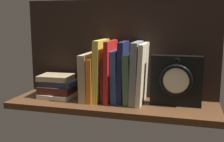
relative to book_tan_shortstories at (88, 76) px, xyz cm
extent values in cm
cube|color=#4C2D19|center=(10.99, -2.68, -10.95)|extent=(85.00, 24.72, 2.50)
cube|color=black|center=(10.99, 9.08, 11.21)|extent=(85.00, 1.20, 41.82)
cube|color=tan|center=(0.00, 0.00, 0.00)|extent=(3.44, 16.76, 19.45)
cube|color=orange|center=(2.89, 0.00, -0.76)|extent=(2.12, 16.92, 17.88)
cube|color=gold|center=(5.42, 0.00, 2.91)|extent=(3.18, 16.13, 25.28)
cube|color=maroon|center=(7.77, 0.00, -1.02)|extent=(2.39, 12.97, 17.42)
cube|color=red|center=(9.77, 0.00, 2.77)|extent=(1.85, 15.72, 24.95)
cube|color=#2D4C8E|center=(12.18, 0.00, 0.80)|extent=(2.87, 12.22, 21.04)
cube|color=#192147|center=(14.86, 0.00, 2.61)|extent=(2.72, 12.10, 24.67)
cube|color=#476B44|center=(17.59, 0.00, 0.24)|extent=(3.15, 14.29, 19.94)
cube|color=gray|center=(20.48, 0.00, 2.65)|extent=(3.05, 15.74, 24.74)
cube|color=beige|center=(22.98, 0.00, 2.36)|extent=(2.71, 16.95, 24.18)
cube|color=black|center=(36.22, 0.40, 0.13)|extent=(19.67, 4.74, 19.67)
torus|color=black|center=(36.22, -2.37, 0.75)|extent=(12.67, 1.56, 12.67)
cylinder|color=beige|center=(36.22, -2.37, 0.75)|extent=(10.22, 0.60, 10.22)
cube|color=black|center=(37.39, -2.87, 0.31)|extent=(2.45, 0.30, 1.16)
cube|color=black|center=(34.81, -2.87, -0.67)|extent=(3.03, 0.30, 3.05)
torus|color=black|center=(36.22, -1.97, 8.08)|extent=(2.44, 0.44, 2.44)
cube|color=beige|center=(-13.65, -0.78, -8.77)|extent=(15.42, 14.48, 1.86)
cube|color=#471E19|center=(-14.05, -0.49, -6.25)|extent=(14.23, 12.41, 3.18)
cube|color=#232D4C|center=(-13.43, -0.46, -3.46)|extent=(14.94, 11.01, 2.40)
cube|color=#9E8966|center=(-15.04, -0.27, -1.18)|extent=(14.32, 11.70, 2.16)
camera|label=1|loc=(40.30, -109.57, 23.20)|focal=45.05mm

